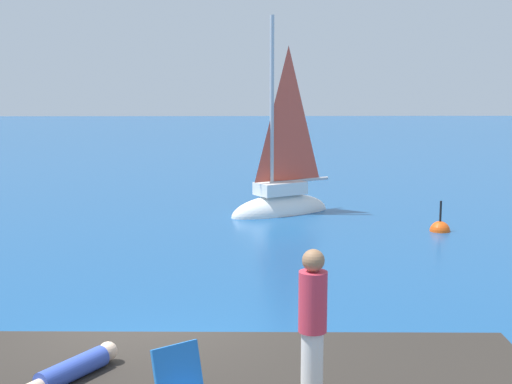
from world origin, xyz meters
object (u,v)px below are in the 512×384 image
at_px(person_standing, 312,325).
at_px(person_sunbather, 64,374).
at_px(sailboat_near, 281,202).
at_px(marker_buoy, 440,231).

bearing_deg(person_standing, person_sunbather, 34.66).
bearing_deg(sailboat_near, marker_buoy, 115.07).
distance_m(person_sunbather, person_standing, 2.78).
distance_m(person_standing, marker_buoy, 13.26).
height_order(person_standing, marker_buoy, person_standing).
bearing_deg(person_sunbather, sailboat_near, -159.79).
relative_size(sailboat_near, person_sunbather, 4.30).
xyz_separation_m(sailboat_near, marker_buoy, (4.23, -2.83, -0.35)).
height_order(person_sunbather, person_standing, person_standing).
xyz_separation_m(person_sunbather, marker_buoy, (7.39, 11.62, -0.93)).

